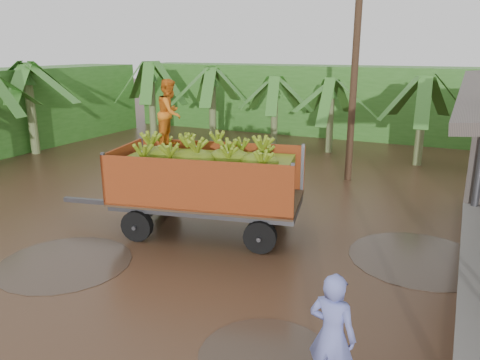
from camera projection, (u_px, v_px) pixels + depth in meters
name	position (u px, v px, depth m)	size (l,w,h in m)	color
ground	(222.00, 249.00, 10.87)	(100.00, 100.00, 0.00)	black
hedge_north	(327.00, 100.00, 25.09)	(22.00, 3.00, 3.60)	#2D661E
banana_trailer	(207.00, 179.00, 11.53)	(6.43, 3.12, 3.77)	#C54B1C
man_blue	(332.00, 336.00, 6.08)	(0.65, 0.42, 1.77)	#707ACC
utility_pole	(355.00, 71.00, 15.57)	(1.20, 0.24, 7.41)	#47301E
banana_plants	(157.00, 119.00, 18.08)	(24.67, 20.70, 4.10)	#2D661E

